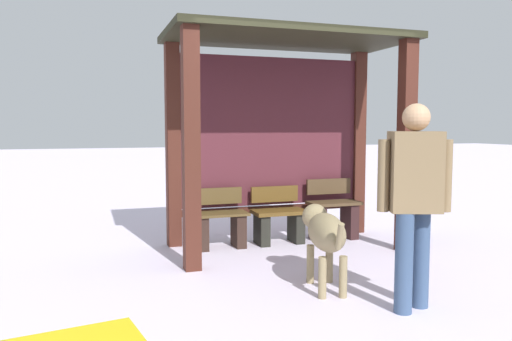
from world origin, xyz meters
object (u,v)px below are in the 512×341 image
at_px(dog, 324,232).
at_px(bench_right_inside, 333,214).
at_px(bus_shelter, 281,107).
at_px(person_walking, 414,192).
at_px(bench_left_inside, 220,224).
at_px(bench_center_inside, 279,220).

bearing_deg(dog, bench_right_inside, 60.45).
relative_size(bus_shelter, person_walking, 1.72).
bearing_deg(bench_right_inside, person_walking, -103.32).
bearing_deg(bench_left_inside, bench_right_inside, -0.09).
bearing_deg(dog, bench_left_inside, 106.15).
distance_m(person_walking, dog, 0.95).
distance_m(bus_shelter, bench_right_inside, 1.57).
bearing_deg(bench_right_inside, dog, -119.55).
relative_size(bench_left_inside, dog, 0.71).
bearing_deg(bench_left_inside, person_walking, -69.67).
xyz_separation_m(bus_shelter, bench_left_inside, (-0.76, 0.06, -1.41)).
xyz_separation_m(bus_shelter, dog, (-0.25, -1.72, -1.19)).
relative_size(bench_center_inside, person_walking, 0.43).
bearing_deg(person_walking, bench_left_inside, 110.33).
xyz_separation_m(bench_center_inside, dog, (-0.25, -1.78, 0.22)).
relative_size(bench_left_inside, bench_right_inside, 0.92).
bearing_deg(bus_shelter, bench_center_inside, 90.00).
bearing_deg(bench_right_inside, bus_shelter, -175.82).
xyz_separation_m(bench_left_inside, bench_right_inside, (1.52, -0.00, 0.03)).
distance_m(bus_shelter, dog, 2.10).
bearing_deg(bench_right_inside, bench_center_inside, 179.88).
bearing_deg(dog, bus_shelter, 81.87).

